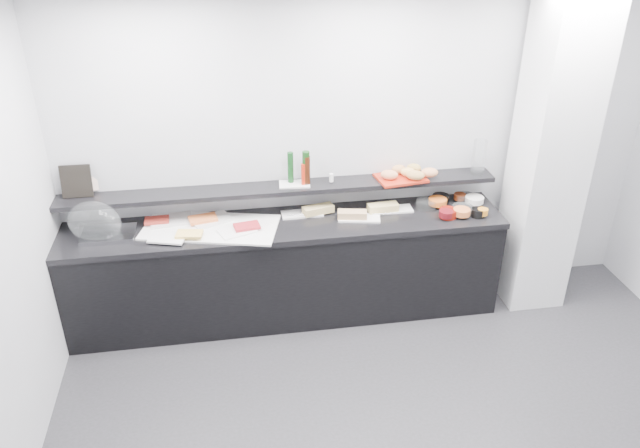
{
  "coord_description": "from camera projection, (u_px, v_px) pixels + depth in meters",
  "views": [
    {
      "loc": [
        -1.13,
        -2.76,
        3.31
      ],
      "look_at": [
        -0.45,
        1.45,
        1.0
      ],
      "focal_mm": 35.0,
      "sensor_mm": 36.0,
      "label": 1
    }
  ],
  "objects": [
    {
      "name": "platter_cheese",
      "position": [
        168.0,
        238.0,
        4.82
      ],
      "size": [
        0.32,
        0.26,
        0.01
      ],
      "primitive_type": "cube",
      "rotation": [
        0.0,
        0.0,
        -0.29
      ],
      "color": "white",
      "rests_on": "linen_runner"
    },
    {
      "name": "bread_roll_sw",
      "position": [
        389.0,
        175.0,
        5.16
      ],
      "size": [
        0.17,
        0.13,
        0.08
      ],
      "primitive_type": "ellipsoid",
      "rotation": [
        0.0,
        0.0,
        -0.33
      ],
      "color": "#D07F4F",
      "rests_on": "bread_tray"
    },
    {
      "name": "ceiling",
      "position": [
        467.0,
        39.0,
        2.85
      ],
      "size": [
        5.0,
        5.0,
        0.0
      ],
      "primitive_type": "plane",
      "color": "white",
      "rests_on": "back_wall"
    },
    {
      "name": "bowl_black_jam",
      "position": [
        441.0,
        199.0,
        5.39
      ],
      "size": [
        0.19,
        0.19,
        0.07
      ],
      "primitive_type": "cylinder",
      "rotation": [
        0.0,
        0.0,
        -0.32
      ],
      "color": "black",
      "rests_on": "counter_top"
    },
    {
      "name": "sandwich_plate_right",
      "position": [
        392.0,
        209.0,
        5.28
      ],
      "size": [
        0.34,
        0.15,
        0.01
      ],
      "primitive_type": "cube",
      "rotation": [
        0.0,
        0.0,
        -0.02
      ],
      "color": "white",
      "rests_on": "counter_top"
    },
    {
      "name": "framed_print",
      "position": [
        76.0,
        181.0,
        4.88
      ],
      "size": [
        0.24,
        0.08,
        0.26
      ],
      "primitive_type": "cube",
      "rotation": [
        -0.21,
        0.0,
        -0.02
      ],
      "color": "black",
      "rests_on": "wall_shelf"
    },
    {
      "name": "fill_black_fruit",
      "position": [
        483.0,
        212.0,
        5.15
      ],
      "size": [
        0.1,
        0.1,
        0.05
      ],
      "primitive_type": "cylinder",
      "rotation": [
        0.0,
        0.0,
        0.18
      ],
      "color": "orange",
      "rests_on": "bowl_black_fruit"
    },
    {
      "name": "counter_top",
      "position": [
        285.0,
        225.0,
        5.09
      ],
      "size": [
        3.62,
        0.62,
        0.05
      ],
      "primitive_type": "cube",
      "color": "black",
      "rests_on": "buffet_cabinet"
    },
    {
      "name": "wall_shelf",
      "position": [
        282.0,
        188.0,
        5.12
      ],
      "size": [
        3.6,
        0.25,
        0.04
      ],
      "primitive_type": "cube",
      "color": "black",
      "rests_on": "back_wall"
    },
    {
      "name": "fill_glass_cream",
      "position": [
        474.0,
        200.0,
        5.35
      ],
      "size": [
        0.17,
        0.17,
        0.05
      ],
      "primitive_type": "cylinder",
      "rotation": [
        0.0,
        0.0,
        -0.08
      ],
      "color": "white",
      "rests_on": "bowl_glass_cream"
    },
    {
      "name": "tongs_right",
      "position": [
        382.0,
        214.0,
        5.18
      ],
      "size": [
        0.16,
        0.02,
        0.01
      ],
      "primitive_type": "cylinder",
      "rotation": [
        0.0,
        1.57,
        -0.07
      ],
      "color": "silver",
      "rests_on": "sandwich_plate_right"
    },
    {
      "name": "sandwich_plate_left",
      "position": [
        302.0,
        214.0,
        5.21
      ],
      "size": [
        0.35,
        0.15,
        0.01
      ],
      "primitive_type": "cube",
      "rotation": [
        0.0,
        0.0,
        0.02
      ],
      "color": "white",
      "rests_on": "counter_top"
    },
    {
      "name": "linen_runner",
      "position": [
        211.0,
        227.0,
        5.0
      ],
      "size": [
        1.15,
        0.75,
        0.01
      ],
      "primitive_type": "cube",
      "rotation": [
        0.0,
        0.0,
        -0.25
      ],
      "color": "white",
      "rests_on": "counter_top"
    },
    {
      "name": "cloche_base",
      "position": [
        109.0,
        234.0,
        4.87
      ],
      "size": [
        0.41,
        0.28,
        0.04
      ],
      "primitive_type": "cube",
      "rotation": [
        0.0,
        0.0,
        -0.01
      ],
      "color": "#ACAEB3",
      "rests_on": "counter_top"
    },
    {
      "name": "bowl_glass_fruit",
      "position": [
        426.0,
        204.0,
        5.3
      ],
      "size": [
        0.22,
        0.22,
        0.07
      ],
      "primitive_type": "cylinder",
      "rotation": [
        0.0,
        0.0,
        -0.34
      ],
      "color": "white",
      "rests_on": "counter_top"
    },
    {
      "name": "sandwich_food_right",
      "position": [
        383.0,
        207.0,
        5.23
      ],
      "size": [
        0.26,
        0.11,
        0.06
      ],
      "primitive_type": "cube",
      "rotation": [
        0.0,
        0.0,
        0.07
      ],
      "color": "#DBC272",
      "rests_on": "sandwich_plate_right"
    },
    {
      "name": "bread_tray",
      "position": [
        401.0,
        178.0,
        5.23
      ],
      "size": [
        0.43,
        0.33,
        0.02
      ],
      "primitive_type": "cube",
      "rotation": [
        0.0,
        0.0,
        0.14
      ],
      "color": "#B32713",
      "rests_on": "wall_shelf"
    },
    {
      "name": "platter_salmon",
      "position": [
        211.0,
        220.0,
        5.08
      ],
      "size": [
        0.37,
        0.32,
        0.01
      ],
      "primitive_type": "cube",
      "rotation": [
        0.0,
        0.0,
        0.42
      ],
      "color": "silver",
      "rests_on": "linen_runner"
    },
    {
      "name": "bowl_black_fruit",
      "position": [
        478.0,
        213.0,
        5.16
      ],
      "size": [
        0.12,
        0.12,
        0.07
      ],
      "primitive_type": "cylinder",
      "rotation": [
        0.0,
        0.0,
        0.13
      ],
      "color": "black",
      "rests_on": "counter_top"
    },
    {
      "name": "platter_meat_a",
      "position": [
        171.0,
        220.0,
        5.07
      ],
      "size": [
        0.36,
        0.27,
        0.01
      ],
      "primitive_type": "cube",
      "rotation": [
        0.0,
        0.0,
        0.14
      ],
      "color": "silver",
      "rests_on": "linen_runner"
    },
    {
      "name": "bread_roll_se",
      "position": [
        430.0,
        172.0,
        5.21
      ],
      "size": [
        0.16,
        0.11,
        0.08
      ],
      "primitive_type": "ellipsoid",
      "rotation": [
        0.0,
        0.0,
        -0.13
      ],
      "color": "#D68651",
      "rests_on": "bread_tray"
    },
    {
      "name": "shaker_salt",
      "position": [
        308.0,
        177.0,
        5.15
      ],
      "size": [
        0.04,
        0.04,
        0.07
      ],
      "primitive_type": "cylinder",
      "rotation": [
        0.0,
        0.0,
        0.4
      ],
      "color": "white",
      "rests_on": "condiment_tray"
    },
    {
      "name": "food_salmon",
      "position": [
        203.0,
        219.0,
        5.06
      ],
      "size": [
        0.25,
        0.18,
        0.02
      ],
      "primitive_type": "cube",
      "rotation": [
        0.0,
        0.0,
        0.2
      ],
      "color": "orange",
      "rests_on": "platter_salmon"
    },
    {
      "name": "bottle_hot",
      "position": [
        303.0,
        174.0,
        5.07
      ],
      "size": [
        0.05,
        0.05,
        0.18
      ],
      "primitive_type": "cylinder",
      "rotation": [
        0.0,
        0.0,
        0.27
      ],
      "color": "red",
      "rests_on": "condiment_tray"
    },
    {
      "name": "fill_black_jam",
      "position": [
        460.0,
        197.0,
        5.41
      ],
      "size": [
        0.12,
        0.12,
        0.05
      ],
      "primitive_type": "cylinder",
      "rotation": [
        0.0,
        0.0,
        -0.17
      ],
      "color": "#60230D",
      "rests_on": "bowl_black_jam"
    },
    {
      "name": "food_cheese",
      "position": [
        189.0,
        234.0,
        4.83
      ],
      "size": [
        0.22,
        0.16,
        0.02
      ],
      "primitive_type": "cube",
      "rotation": [
        0.0,
        0.0,
        -0.17
      ],
      "color": "#F4C75E",
      "rests_on": "platter_cheese"
    },
    {
      "name": "bowl_glass_salmon",
      "position": [
        463.0,
        210.0,
        5.2
      ],
      "size": [
        0.22,
        0.22,
        0.07
      ],
      "primitive_type": "cylinder",
      "rotation": [
        0.0,
        0.0,
        -0.27
      ],
      "color": "white",
      "rests_on": "counter_top"
    },
    {
      "name": "condiment_tray",
      "position": [
        294.0,
        184.0,
        5.13
      ],
      "size": [
        0.26,
        0.17,
        0.01
      ],
      "primitive_type": "cube",
      "rotation": [
        0.0,
        0.0,
        -0.08
      ],
      "color": "white",
      "rests_on": "wall_shelf"
    },
    {
      "name": "food_meat_b",
      "position": [
        247.0,
        226.0,
        4.94
      ],
      "size": [
        0.22,
        0.16,
        0.02
      ],
      "primitive_type": "cube",
      "rotation": [
        0.0,
        0.0,
        0.16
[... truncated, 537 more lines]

